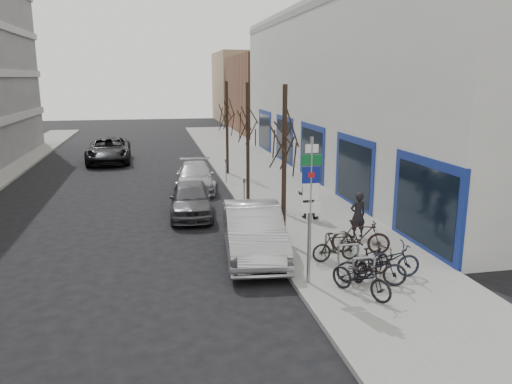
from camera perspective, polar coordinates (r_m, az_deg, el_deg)
name	(u,v)px	position (r m, az deg, el deg)	size (l,w,h in m)	color
ground	(223,295)	(13.73, -3.84, -11.64)	(120.00, 120.00, 0.00)	black
sidewalk_east	(287,198)	(23.88, 3.57, -0.72)	(5.00, 70.00, 0.15)	slate
commercial_building	(458,89)	(33.96, 22.04, 10.83)	(20.00, 32.00, 10.00)	#B7B7B2
brick_building_far	(291,94)	(54.41, 4.03, 11.12)	(12.00, 14.00, 8.00)	brown
tan_building_far	(265,87)	(69.07, 1.03, 11.94)	(13.00, 12.00, 9.00)	#937A5B
highway_sign_pole	(310,202)	(13.41, 6.22, -1.15)	(0.55, 0.10, 4.20)	gray
bike_rack	(348,254)	(14.95, 10.49, -7.01)	(0.66, 2.26, 0.83)	gray
tree_near	(285,128)	(16.51, 3.29, 7.36)	(1.80, 1.80, 5.50)	black
tree_mid	(248,114)	(22.83, -0.95, 8.92)	(1.80, 1.80, 5.50)	black
tree_far	(227,106)	(29.23, -3.36, 9.78)	(1.80, 1.80, 5.50)	black
meter_front	(274,226)	(16.55, 2.08, -3.88)	(0.10, 0.08, 1.27)	gray
meter_mid	(244,190)	(21.76, -1.35, 0.23)	(0.10, 0.08, 1.27)	gray
meter_back	(226,168)	(27.08, -3.44, 2.74)	(0.10, 0.08, 1.27)	gray
bike_near_left	(362,275)	(13.39, 11.97, -9.23)	(0.56, 1.86, 1.13)	black
bike_near_right	(372,262)	(14.51, 13.08, -7.80)	(0.49, 1.65, 1.00)	black
bike_mid_curb	(387,258)	(14.67, 14.69, -7.26)	(0.59, 1.95, 1.19)	black
bike_mid_inner	(336,246)	(15.66, 9.18, -6.14)	(0.47, 1.59, 0.96)	black
bike_far_curb	(372,264)	(14.11, 13.08, -8.06)	(0.57, 1.89, 1.16)	black
bike_far_inner	(361,237)	(16.43, 11.88, -5.01)	(0.56, 1.88, 1.14)	black
parked_car_front	(253,231)	(16.18, -0.30, -4.53)	(1.79, 5.13, 1.69)	#ABABB0
parked_car_mid	(191,199)	(21.13, -7.43, -0.78)	(1.73, 4.31, 1.47)	#49494E
parked_car_back	(196,177)	(26.04, -6.93, 1.75)	(1.94, 4.78, 1.39)	#A2A2A7
lane_car	(109,150)	(35.84, -16.48, 4.63)	(2.83, 6.14, 1.71)	black
pedestrian_near	(358,215)	(17.97, 11.56, -2.58)	(0.60, 0.40, 1.65)	black
pedestrian_far	(308,195)	(20.17, 6.01, -0.36)	(0.69, 0.47, 1.87)	black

